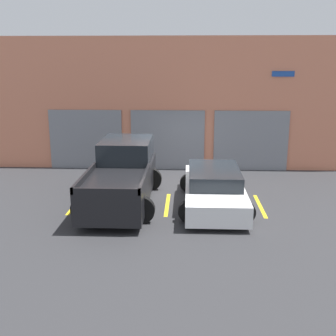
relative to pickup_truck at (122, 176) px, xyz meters
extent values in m
plane|color=#2D2D30|center=(1.49, 1.30, -0.87)|extent=(28.00, 28.00, 0.00)
cube|color=#D17A5B|center=(1.49, 4.60, 1.88)|extent=(16.19, 0.60, 5.50)
cube|color=slate|center=(-2.20, 4.26, 0.39)|extent=(3.09, 0.08, 2.52)
cube|color=slate|center=(1.29, 4.26, 0.39)|extent=(3.09, 0.08, 2.52)
cube|color=slate|center=(4.79, 4.26, 0.39)|extent=(3.09, 0.08, 2.52)
cube|color=#1E4799|center=(5.95, 4.27, 3.14)|extent=(0.90, 0.03, 0.22)
cube|color=black|center=(0.00, -0.32, -0.19)|extent=(1.86, 5.15, 0.92)
cube|color=#1E2328|center=(0.00, 1.09, 0.64)|extent=(1.71, 2.32, 0.74)
cube|color=black|center=(-0.89, -1.48, 0.36)|extent=(0.08, 2.83, 0.18)
cube|color=black|center=(0.89, -1.48, 0.36)|extent=(0.08, 2.83, 0.18)
cube|color=black|center=(0.00, -2.86, 0.36)|extent=(1.86, 0.08, 0.18)
cylinder|color=black|center=(-0.82, 1.27, -0.47)|extent=(0.80, 0.22, 0.80)
cylinder|color=black|center=(0.82, 1.27, -0.47)|extent=(0.80, 0.22, 0.80)
cylinder|color=black|center=(-0.82, -1.92, -0.47)|extent=(0.80, 0.22, 0.80)
cylinder|color=black|center=(0.82, -1.92, -0.47)|extent=(0.80, 0.22, 0.80)
cube|color=white|center=(2.99, -0.32, -0.42)|extent=(1.81, 4.63, 0.61)
cube|color=#1E2328|center=(2.99, -0.21, 0.11)|extent=(1.60, 2.55, 0.45)
cylinder|color=black|center=(2.19, 1.11, -0.55)|extent=(0.64, 0.22, 0.64)
cylinder|color=black|center=(3.78, 1.11, -0.55)|extent=(0.64, 0.22, 0.64)
cylinder|color=black|center=(2.19, -1.76, -0.55)|extent=(0.64, 0.22, 0.64)
cylinder|color=black|center=(3.78, -1.76, -0.55)|extent=(0.64, 0.22, 0.64)
cube|color=gold|center=(-1.49, -0.32, -0.86)|extent=(0.12, 2.20, 0.01)
cube|color=gold|center=(1.49, -0.32, -0.86)|extent=(0.12, 2.20, 0.01)
cube|color=gold|center=(4.48, -0.32, -0.86)|extent=(0.12, 2.20, 0.01)
camera|label=1|loc=(2.10, -13.23, 3.69)|focal=45.00mm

